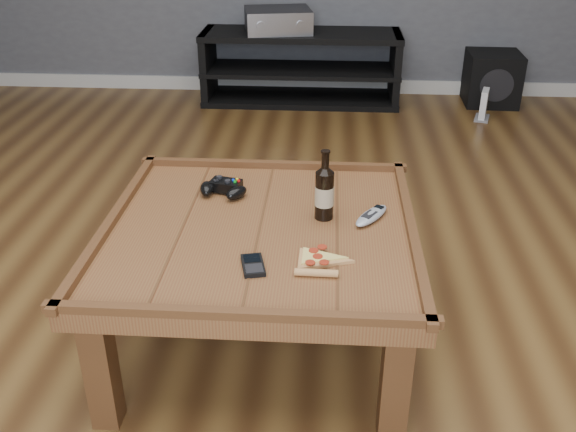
# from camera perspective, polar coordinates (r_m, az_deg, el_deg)

# --- Properties ---
(ground) EXTENTS (6.00, 6.00, 0.00)m
(ground) POSITION_cam_1_polar(r_m,az_deg,el_deg) (2.32, -2.28, -10.77)
(ground) COLOR #422812
(ground) RESTS_ON ground
(baseboard) EXTENTS (5.00, 0.02, 0.10)m
(baseboard) POSITION_cam_1_polar(r_m,az_deg,el_deg) (5.00, 1.26, 11.56)
(baseboard) COLOR silver
(baseboard) RESTS_ON ground
(coffee_table) EXTENTS (1.03, 1.03, 0.48)m
(coffee_table) POSITION_cam_1_polar(r_m,az_deg,el_deg) (2.10, -2.48, -2.41)
(coffee_table) COLOR brown
(coffee_table) RESTS_ON ground
(media_console) EXTENTS (1.40, 0.45, 0.50)m
(media_console) POSITION_cam_1_polar(r_m,az_deg,el_deg) (4.72, 1.15, 13.03)
(media_console) COLOR black
(media_console) RESTS_ON ground
(beer_bottle) EXTENTS (0.06, 0.06, 0.24)m
(beer_bottle) POSITION_cam_1_polar(r_m,az_deg,el_deg) (2.09, 3.26, 2.19)
(beer_bottle) COLOR black
(beer_bottle) RESTS_ON coffee_table
(game_controller) EXTENTS (0.19, 0.15, 0.05)m
(game_controller) POSITION_cam_1_polar(r_m,az_deg,el_deg) (2.29, -5.77, 2.47)
(game_controller) COLOR black
(game_controller) RESTS_ON coffee_table
(pizza_slice) EXTENTS (0.14, 0.22, 0.02)m
(pizza_slice) POSITION_cam_1_polar(r_m,az_deg,el_deg) (1.88, 2.63, -4.01)
(pizza_slice) COLOR tan
(pizza_slice) RESTS_ON coffee_table
(smartphone) EXTENTS (0.09, 0.13, 0.02)m
(smartphone) POSITION_cam_1_polar(r_m,az_deg,el_deg) (1.86, -3.13, -4.39)
(smartphone) COLOR black
(smartphone) RESTS_ON coffee_table
(remote_control) EXTENTS (0.14, 0.18, 0.03)m
(remote_control) POSITION_cam_1_polar(r_m,az_deg,el_deg) (2.13, 7.43, 0.05)
(remote_control) COLOR #979EA4
(remote_control) RESTS_ON coffee_table
(av_receiver) EXTENTS (0.50, 0.44, 0.15)m
(av_receiver) POSITION_cam_1_polar(r_m,az_deg,el_deg) (4.65, -0.90, 17.00)
(av_receiver) COLOR black
(av_receiver) RESTS_ON media_console
(subwoofer) EXTENTS (0.37, 0.38, 0.36)m
(subwoofer) POSITION_cam_1_polar(r_m,az_deg,el_deg) (4.91, 17.67, 11.58)
(subwoofer) COLOR black
(subwoofer) RESTS_ON ground
(game_console) EXTENTS (0.13, 0.18, 0.20)m
(game_console) POSITION_cam_1_polar(r_m,az_deg,el_deg) (4.57, 16.99, 9.34)
(game_console) COLOR gray
(game_console) RESTS_ON ground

